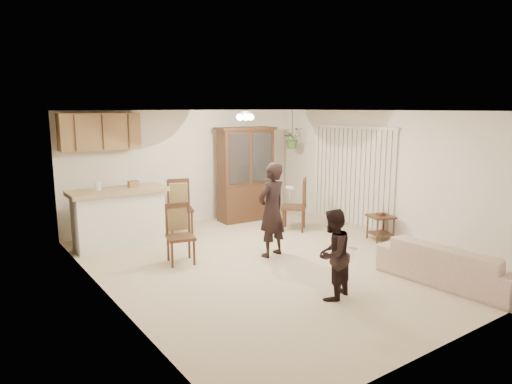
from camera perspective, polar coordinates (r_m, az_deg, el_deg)
floor at (r=7.78m, az=2.44°, el=-8.64°), size 6.50×6.50×0.00m
ceiling at (r=7.35m, az=2.59°, el=10.09°), size 5.50×6.50×0.02m
wall_back at (r=10.21m, az=-8.65°, el=3.06°), size 5.50×0.02×2.50m
wall_front at (r=5.33m, az=24.33°, el=-4.59°), size 5.50×0.02×2.50m
wall_left at (r=6.22m, az=-18.06°, el=-2.10°), size 0.02×6.50×2.50m
wall_right at (r=9.38m, az=16.00°, el=2.12°), size 0.02×6.50×2.50m
breakfast_bar at (r=8.84m, az=-16.70°, el=-3.37°), size 1.60×0.55×1.00m
bar_top at (r=8.73m, az=-16.89°, el=0.14°), size 1.75×0.70×0.08m
upper_cabinets at (r=9.28m, az=-18.93°, el=7.16°), size 1.50×0.34×0.70m
vertical_blinds at (r=9.95m, az=11.80°, el=1.90°), size 0.06×2.30×2.10m
ceiling_fixture at (r=8.45m, az=-1.34°, el=9.47°), size 0.36×0.36×0.20m
hanging_plant at (r=10.69m, az=4.54°, el=6.71°), size 0.43×0.37×0.48m
plant_cord at (r=10.67m, az=4.56°, el=8.45°), size 0.01×0.01×0.65m
sofa at (r=7.33m, az=23.37°, el=-7.73°), size 0.89×1.93×0.73m
adult at (r=7.83m, az=1.99°, el=-1.68°), size 0.73×0.56×1.80m
child at (r=6.22m, az=9.56°, el=-7.20°), size 0.79×0.70×1.35m
china_hutch at (r=10.37m, az=-1.29°, el=2.18°), size 1.38×0.61×2.13m
side_table at (r=9.23m, az=15.28°, el=-4.29°), size 0.56×0.56×0.55m
chair_bar at (r=7.72m, az=-9.37°, el=-6.76°), size 0.53×0.53×0.99m
chair_hutch_left at (r=9.54m, az=-9.40°, el=-3.23°), size 0.61×0.61×1.10m
chair_hutch_right at (r=9.67m, az=4.75°, el=-2.93°), size 0.69×0.69×1.10m
controller_adult at (r=7.52m, az=4.21°, el=0.56°), size 0.07×0.15×0.04m
controller_child at (r=6.08m, az=12.03°, el=-6.88°), size 0.07×0.11×0.03m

